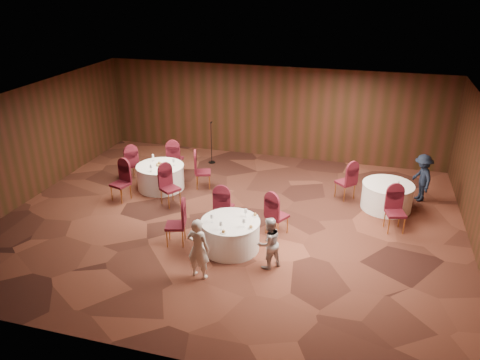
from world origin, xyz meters
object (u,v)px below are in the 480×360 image
(mic_stand, at_px, (212,151))
(woman_b, at_px, (269,243))
(man_c, at_px, (422,178))
(woman_a, at_px, (198,249))
(table_main, at_px, (230,234))
(table_left, at_px, (161,177))
(table_right, at_px, (387,196))

(mic_stand, bearing_deg, woman_b, -59.89)
(woman_b, bearing_deg, man_c, -173.85)
(woman_a, xyz_separation_m, woman_b, (1.36, 0.78, -0.09))
(woman_b, distance_m, man_c, 5.68)
(table_main, bearing_deg, table_left, 138.27)
(table_right, bearing_deg, woman_a, -131.28)
(table_left, bearing_deg, table_right, 4.05)
(table_main, distance_m, mic_stand, 5.58)
(mic_stand, relative_size, woman_a, 1.04)
(table_left, bearing_deg, table_main, -41.73)
(man_c, bearing_deg, mic_stand, -119.44)
(table_main, distance_m, table_right, 4.80)
(table_main, distance_m, woman_a, 1.37)
(table_left, distance_m, man_c, 7.67)
(table_main, xyz_separation_m, mic_stand, (-2.23, 5.12, 0.04))
(table_left, height_order, woman_b, woman_b)
(table_main, height_order, table_left, same)
(table_left, relative_size, woman_a, 1.02)
(mic_stand, bearing_deg, woman_a, -73.47)
(table_main, relative_size, table_left, 0.98)
(woman_b, relative_size, man_c, 0.88)
(woman_b, bearing_deg, mic_stand, -105.95)
(mic_stand, xyz_separation_m, man_c, (6.74, -1.14, 0.28))
(table_main, xyz_separation_m, table_right, (3.60, 3.18, 0.00))
(table_main, height_order, woman_b, woman_b)
(woman_a, distance_m, man_c, 7.16)
(table_right, xyz_separation_m, man_c, (0.92, 0.80, 0.32))
(table_right, distance_m, woman_a, 5.95)
(table_right, bearing_deg, table_left, -175.95)
(mic_stand, relative_size, man_c, 1.05)
(woman_a, bearing_deg, woman_b, -142.28)
(woman_b, bearing_deg, table_left, -84.34)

